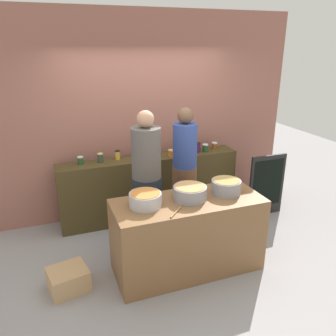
{
  "coord_description": "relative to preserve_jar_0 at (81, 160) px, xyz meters",
  "views": [
    {
      "loc": [
        -1.42,
        -3.46,
        2.54
      ],
      "look_at": [
        0.0,
        0.35,
        1.05
      ],
      "focal_mm": 36.57,
      "sensor_mm": 36.0,
      "label": 1
    }
  ],
  "objects": [
    {
      "name": "ground",
      "position": [
        0.99,
        -1.14,
        -1.02
      ],
      "size": [
        12.0,
        12.0,
        0.0
      ],
      "primitive_type": "plane",
      "color": "gray"
    },
    {
      "name": "preserve_jar_7",
      "position": [
        1.75,
        -0.06,
        0.02
      ],
      "size": [
        0.09,
        0.09,
        0.15
      ],
      "color": "#421C4F",
      "rests_on": "display_shelf"
    },
    {
      "name": "preserve_jar_8",
      "position": [
        1.87,
        -0.08,
        0.0
      ],
      "size": [
        0.09,
        0.09,
        0.12
      ],
      "color": "#244822",
      "rests_on": "display_shelf"
    },
    {
      "name": "preserve_jar_9",
      "position": [
        2.06,
        -0.01,
        0.0
      ],
      "size": [
        0.09,
        0.09,
        0.11
      ],
      "color": "brown",
      "rests_on": "display_shelf"
    },
    {
      "name": "preserve_jar_6",
      "position": [
        1.61,
        -0.01,
        0.01
      ],
      "size": [
        0.09,
        0.09,
        0.13
      ],
      "color": "olive",
      "rests_on": "display_shelf"
    },
    {
      "name": "cooking_pot_center",
      "position": [
        1.02,
        -1.42,
        -0.05
      ],
      "size": [
        0.38,
        0.38,
        0.16
      ],
      "color": "gray",
      "rests_on": "prep_table"
    },
    {
      "name": "preserve_jar_4",
      "position": [
        1.29,
        -0.11,
        -0.0
      ],
      "size": [
        0.09,
        0.09,
        0.1
      ],
      "color": "orange",
      "rests_on": "display_shelf"
    },
    {
      "name": "prep_table",
      "position": [
        0.99,
        -1.44,
        -0.57
      ],
      "size": [
        1.7,
        0.7,
        0.89
      ],
      "primitive_type": "cube",
      "color": "brown",
      "rests_on": "ground"
    },
    {
      "name": "preserve_jar_1",
      "position": [
        0.27,
        -0.01,
        0.01
      ],
      "size": [
        0.08,
        0.08,
        0.13
      ],
      "color": "#344332",
      "rests_on": "display_shelf"
    },
    {
      "name": "preserve_jar_2",
      "position": [
        0.52,
        0.02,
        0.01
      ],
      "size": [
        0.07,
        0.07,
        0.13
      ],
      "color": "gold",
      "rests_on": "display_shelf"
    },
    {
      "name": "wooden_spoon",
      "position": [
        0.75,
        -1.68,
        -0.12
      ],
      "size": [
        0.2,
        0.2,
        0.02
      ],
      "primitive_type": "cylinder",
      "rotation": [
        1.57,
        0.0,
        2.36
      ],
      "color": "#9E703D",
      "rests_on": "prep_table"
    },
    {
      "name": "cooking_pot_right",
      "position": [
        1.48,
        -1.42,
        -0.04
      ],
      "size": [
        0.34,
        0.34,
        0.16
      ],
      "color": "gray",
      "rests_on": "prep_table"
    },
    {
      "name": "chalkboard_sign",
      "position": [
        2.67,
        -0.61,
        -0.53
      ],
      "size": [
        0.6,
        0.05,
        0.97
      ],
      "color": "black",
      "rests_on": "ground"
    },
    {
      "name": "cook_in_cap",
      "position": [
        1.3,
        -0.6,
        -0.21
      ],
      "size": [
        0.34,
        0.34,
        1.77
      ],
      "color": "brown",
      "rests_on": "ground"
    },
    {
      "name": "cook_with_tongs",
      "position": [
        0.68,
        -0.89,
        -0.19
      ],
      "size": [
        0.37,
        0.37,
        1.82
      ],
      "color": "#1B232D",
      "rests_on": "ground"
    },
    {
      "name": "storefront_wall",
      "position": [
        0.99,
        0.31,
        0.48
      ],
      "size": [
        4.8,
        0.12,
        3.0
      ],
      "primitive_type": "cube",
      "color": "#9A5F51",
      "rests_on": "ground"
    },
    {
      "name": "preserve_jar_3",
      "position": [
        0.87,
        -0.1,
        -0.0
      ],
      "size": [
        0.09,
        0.09,
        0.11
      ],
      "color": "yellow",
      "rests_on": "display_shelf"
    },
    {
      "name": "cooking_pot_left",
      "position": [
        0.5,
        -1.41,
        -0.05
      ],
      "size": [
        0.35,
        0.35,
        0.16
      ],
      "color": "#B7B7BC",
      "rests_on": "prep_table"
    },
    {
      "name": "preserve_jar_0",
      "position": [
        0.0,
        0.0,
        0.0
      ],
      "size": [
        0.08,
        0.08,
        0.11
      ],
      "color": "#224D28",
      "rests_on": "display_shelf"
    },
    {
      "name": "bread_crate",
      "position": [
        -0.37,
        -1.35,
        -0.89
      ],
      "size": [
        0.46,
        0.43,
        0.25
      ],
      "primitive_type": "cube",
      "rotation": [
        0.0,
        0.0,
        0.19
      ],
      "color": "tan",
      "rests_on": "ground"
    },
    {
      "name": "display_shelf",
      "position": [
        0.99,
        -0.04,
        -0.54
      ],
      "size": [
        2.7,
        0.36,
        0.96
      ],
      "primitive_type": "cube",
      "color": "#44381C",
      "rests_on": "ground"
    },
    {
      "name": "preserve_jar_5",
      "position": [
        1.39,
        -0.08,
        -0.0
      ],
      "size": [
        0.07,
        0.07,
        0.11
      ],
      "color": "red",
      "rests_on": "display_shelf"
    }
  ]
}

